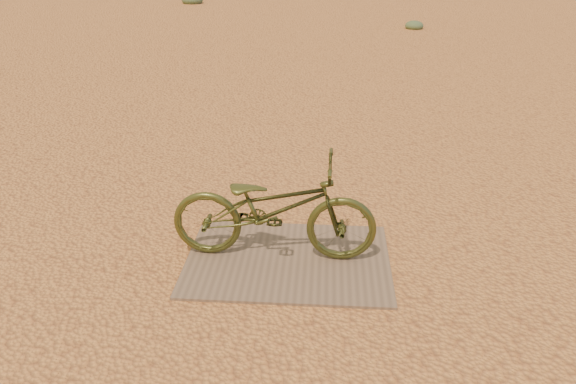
{
  "coord_description": "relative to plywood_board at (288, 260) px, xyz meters",
  "views": [
    {
      "loc": [
        0.68,
        -4.21,
        2.43
      ],
      "look_at": [
        0.41,
        -0.4,
        0.61
      ],
      "focal_mm": 35.0,
      "sensor_mm": 36.0,
      "label": 1
    }
  ],
  "objects": [
    {
      "name": "kale_b",
      "position": [
        2.48,
        11.39,
        -0.01
      ],
      "size": [
        0.47,
        0.47,
        0.26
      ],
      "primitive_type": "ellipsoid",
      "color": "#4F6543",
      "rests_on": "ground"
    },
    {
      "name": "bicycle",
      "position": [
        -0.12,
        0.05,
        0.43
      ],
      "size": [
        1.61,
        0.58,
        0.84
      ],
      "primitive_type": "imported",
      "rotation": [
        0.0,
        0.0,
        1.56
      ],
      "color": "#3F461E",
      "rests_on": "plywood_board"
    },
    {
      "name": "plywood_board",
      "position": [
        0.0,
        0.0,
        0.0
      ],
      "size": [
        1.62,
        1.17,
        0.02
      ],
      "primitive_type": "cube",
      "color": "brown",
      "rests_on": "ground"
    },
    {
      "name": "kale_c",
      "position": [
        -4.46,
        16.18,
        -0.01
      ],
      "size": [
        0.73,
        0.73,
        0.4
      ],
      "primitive_type": "ellipsoid",
      "color": "#4F6543",
      "rests_on": "ground"
    },
    {
      "name": "ground",
      "position": [
        -0.41,
        0.4,
        -0.01
      ],
      "size": [
        120.0,
        120.0,
        0.0
      ],
      "primitive_type": "plane",
      "color": "#DC944A",
      "rests_on": "ground"
    }
  ]
}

